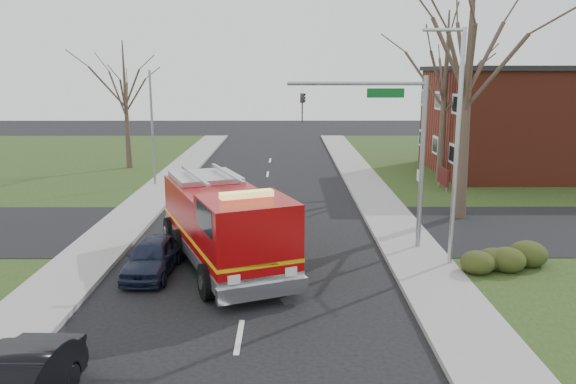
{
  "coord_description": "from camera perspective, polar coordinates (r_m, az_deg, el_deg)",
  "views": [
    {
      "loc": [
        1.26,
        -19.84,
        6.99
      ],
      "look_at": [
        1.34,
        3.09,
        2.0
      ],
      "focal_mm": 35.0,
      "sensor_mm": 36.0,
      "label": 1
    }
  ],
  "objects": [
    {
      "name": "sidewalk_left",
      "position": [
        22.3,
        -19.87,
        -6.55
      ],
      "size": [
        2.4,
        80.0,
        0.15
      ],
      "primitive_type": "cube",
      "color": "gray",
      "rests_on": "ground"
    },
    {
      "name": "utility_pole_far",
      "position": [
        34.96,
        -13.61,
        6.21
      ],
      "size": [
        0.14,
        0.14,
        7.0
      ],
      "primitive_type": "cylinder",
      "color": "gray",
      "rests_on": "ground"
    },
    {
      "name": "bare_tree_near",
      "position": [
        27.13,
        17.93,
        12.59
      ],
      "size": [
        6.0,
        6.0,
        12.0
      ],
      "color": "#3F2F25",
      "rests_on": "ground"
    },
    {
      "name": "bare_tree_left",
      "position": [
        41.43,
        -16.22,
        9.83
      ],
      "size": [
        4.5,
        4.5,
        9.0
      ],
      "color": "#3F2F25",
      "rests_on": "ground"
    },
    {
      "name": "health_center_sign",
      "position": [
        34.19,
        15.49,
        1.53
      ],
      "size": [
        0.12,
        2.0,
        1.4
      ],
      "color": "#4F1213",
      "rests_on": "ground"
    },
    {
      "name": "fire_engine",
      "position": [
        20.28,
        -6.42,
        -3.51
      ],
      "size": [
        5.67,
        8.66,
        3.31
      ],
      "rotation": [
        0.0,
        0.0,
        0.38
      ],
      "color": "#9F0709",
      "rests_on": "ground"
    },
    {
      "name": "streetlight_pole",
      "position": [
        20.36,
        16.65,
        4.89
      ],
      "size": [
        1.48,
        0.16,
        8.4
      ],
      "color": "#B7BABF",
      "rests_on": "ground"
    },
    {
      "name": "ground",
      "position": [
        21.07,
        -3.64,
        -7.12
      ],
      "size": [
        120.0,
        120.0,
        0.0
      ],
      "primitive_type": "plane",
      "color": "black",
      "rests_on": "ground"
    },
    {
      "name": "bare_tree_far",
      "position": [
        36.18,
        15.71,
        11.03
      ],
      "size": [
        5.25,
        5.25,
        10.5
      ],
      "color": "#3F2F25",
      "rests_on": "ground"
    },
    {
      "name": "hedge_corner",
      "position": [
        21.36,
        21.19,
        -6.05
      ],
      "size": [
        2.8,
        2.0,
        0.9
      ],
      "primitive_type": "ellipsoid",
      "color": "#2E3513",
      "rests_on": "lawn_right"
    },
    {
      "name": "traffic_signal_mast",
      "position": [
        21.82,
        10.29,
        6.08
      ],
      "size": [
        5.29,
        0.18,
        6.8
      ],
      "color": "gray",
      "rests_on": "ground"
    },
    {
      "name": "sidewalk_right",
      "position": [
        21.59,
        13.13,
        -6.74
      ],
      "size": [
        2.4,
        80.0,
        0.15
      ],
      "primitive_type": "cube",
      "color": "gray",
      "rests_on": "ground"
    },
    {
      "name": "parked_car_maroon",
      "position": [
        20.22,
        -13.6,
        -6.39
      ],
      "size": [
        1.66,
        3.81,
        1.28
      ],
      "primitive_type": "imported",
      "rotation": [
        0.0,
        0.0,
        -0.04
      ],
      "color": "#171E34",
      "rests_on": "ground"
    },
    {
      "name": "brick_building",
      "position": [
        41.93,
        25.0,
        6.58
      ],
      "size": [
        15.4,
        10.4,
        7.25
      ],
      "color": "maroon",
      "rests_on": "ground"
    }
  ]
}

